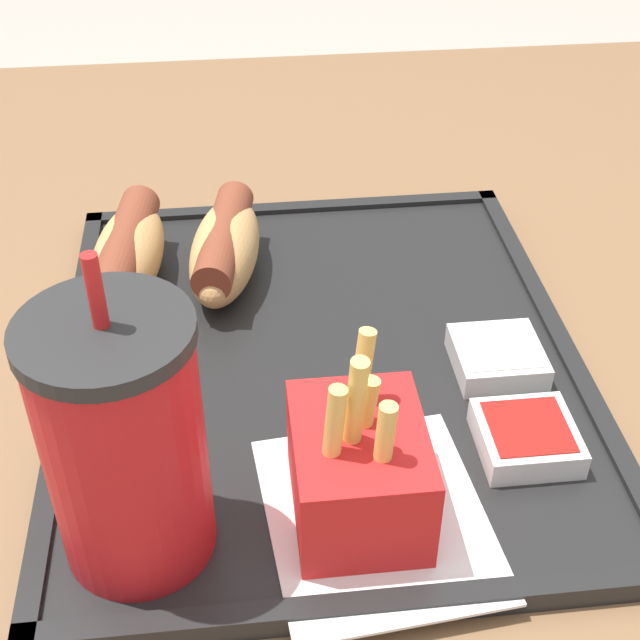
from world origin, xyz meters
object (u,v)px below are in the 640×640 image
Objects in this scene: hot_dog_far at (128,253)px; sauce_cup_mayo at (497,356)px; soda_cup at (124,443)px; sauce_cup_ketchup at (526,437)px; fries_carton at (358,469)px; hot_dog_near at (225,247)px.

hot_dog_far reaches higher than sauce_cup_mayo.
sauce_cup_ketchup is (0.04, -0.21, -0.06)m from soda_cup.
fries_carton is at bearing 135.39° from sauce_cup_mayo.
soda_cup is at bearing -175.59° from hot_dog_far.
soda_cup reaches higher than fries_carton.
sauce_cup_mayo and sauce_cup_ketchup have the same top height.
fries_carton is 2.08× the size of sauce_cup_ketchup.
hot_dog_far is 0.07m from hot_dog_near.
hot_dog_near reaches higher than sauce_cup_ketchup.
hot_dog_far is 1.14× the size of fries_carton.
fries_carton is at bearing -164.49° from hot_dog_near.
soda_cup is 1.56× the size of fries_carton.
fries_carton reaches higher than hot_dog_near.
soda_cup is 1.35× the size of hot_dog_near.
hot_dog_far is 2.38× the size of sauce_cup_mayo.
soda_cup is at bearing 93.19° from fries_carton.
hot_dog_near is (0.00, -0.07, -0.00)m from hot_dog_far.
fries_carton is 0.11m from sauce_cup_ketchup.
hot_dog_far is 0.26m from fries_carton.
fries_carton is 0.15m from sauce_cup_mayo.
sauce_cup_mayo is (-0.12, -0.23, -0.02)m from hot_dog_far.
sauce_cup_ketchup is at bearing 178.01° from sauce_cup_mayo.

